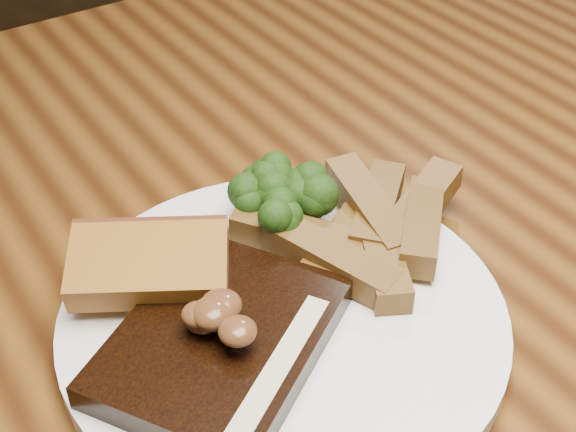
# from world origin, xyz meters

# --- Properties ---
(dining_table) EXTENTS (1.60, 0.90, 0.75)m
(dining_table) POSITION_xyz_m (0.00, 0.00, 0.66)
(dining_table) COLOR #523110
(dining_table) RESTS_ON ground
(chair_far) EXTENTS (0.48, 0.48, 0.89)m
(chair_far) POSITION_xyz_m (0.10, 0.72, 0.49)
(chair_far) COLOR black
(chair_far) RESTS_ON ground
(plate) EXTENTS (0.29, 0.29, 0.01)m
(plate) POSITION_xyz_m (-0.04, -0.07, 0.76)
(plate) COLOR white
(plate) RESTS_ON dining_table
(steak) EXTENTS (0.19, 0.17, 0.02)m
(steak) POSITION_xyz_m (-0.09, -0.08, 0.77)
(steak) COLOR black
(steak) RESTS_ON plate
(steak_bone) EXTENTS (0.13, 0.09, 0.02)m
(steak_bone) POSITION_xyz_m (-0.09, -0.13, 0.77)
(steak_bone) COLOR #C4B597
(steak_bone) RESTS_ON plate
(mushroom_pile) EXTENTS (0.07, 0.07, 0.03)m
(mushroom_pile) POSITION_xyz_m (-0.08, -0.08, 0.80)
(mushroom_pile) COLOR #532F1A
(mushroom_pile) RESTS_ON steak
(garlic_bread) EXTENTS (0.11, 0.10, 0.02)m
(garlic_bread) POSITION_xyz_m (-0.10, -0.01, 0.77)
(garlic_bread) COLOR #9B671C
(garlic_bread) RESTS_ON plate
(potato_wedges) EXTENTS (0.12, 0.12, 0.02)m
(potato_wedges) POSITION_xyz_m (0.04, -0.06, 0.77)
(potato_wedges) COLOR brown
(potato_wedges) RESTS_ON plate
(broccoli_cluster) EXTENTS (0.08, 0.08, 0.04)m
(broccoli_cluster) POSITION_xyz_m (0.01, 0.01, 0.78)
(broccoli_cluster) COLOR #1E3C0D
(broccoli_cluster) RESTS_ON plate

